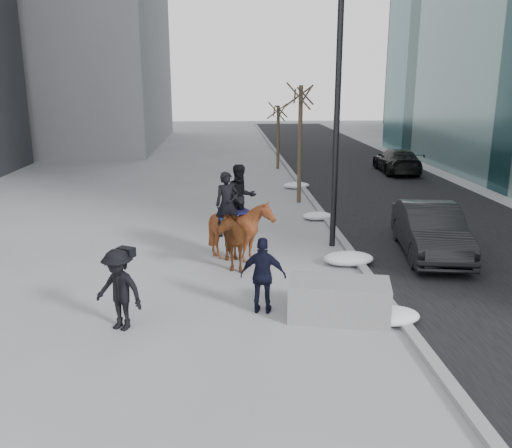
{
  "coord_description": "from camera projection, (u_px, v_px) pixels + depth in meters",
  "views": [
    {
      "loc": [
        -0.79,
        -12.32,
        5.08
      ],
      "look_at": [
        0.0,
        1.2,
        1.5
      ],
      "focal_mm": 38.0,
      "sensor_mm": 36.0,
      "label": 1
    }
  ],
  "objects": [
    {
      "name": "curb",
      "position": [
        314.0,
        203.0,
        23.03
      ],
      "size": [
        0.25,
        90.0,
        0.12
      ],
      "primitive_type": "cube",
      "color": "gray",
      "rests_on": "ground"
    },
    {
      "name": "lamppost",
      "position": [
        338.0,
        84.0,
        16.03
      ],
      "size": [
        0.25,
        0.82,
        9.09
      ],
      "color": "black",
      "rests_on": "ground"
    },
    {
      "name": "tree_near",
      "position": [
        300.0,
        139.0,
        22.76
      ],
      "size": [
        1.2,
        1.2,
        5.47
      ],
      "primitive_type": null,
      "color": "#3C3123",
      "rests_on": "ground"
    },
    {
      "name": "mounted_left",
      "position": [
        227.0,
        232.0,
        15.15
      ],
      "size": [
        1.3,
        2.2,
        2.67
      ],
      "color": "#48260E",
      "rests_on": "ground"
    },
    {
      "name": "car_far",
      "position": [
        397.0,
        161.0,
        30.83
      ],
      "size": [
        2.18,
        4.88,
        1.39
      ],
      "primitive_type": "imported",
      "rotation": [
        0.0,
        0.0,
        3.09
      ],
      "color": "black",
      "rests_on": "ground"
    },
    {
      "name": "mounted_right",
      "position": [
        241.0,
        223.0,
        15.57
      ],
      "size": [
        1.99,
        2.09,
        2.8
      ],
      "color": "#531F10",
      "rests_on": "ground"
    },
    {
      "name": "camera_crew",
      "position": [
        119.0,
        289.0,
        11.25
      ],
      "size": [
        1.31,
        1.11,
        1.75
      ],
      "color": "black",
      "rests_on": "ground"
    },
    {
      "name": "planter",
      "position": [
        339.0,
        300.0,
        11.88
      ],
      "size": [
        2.35,
        1.52,
        0.87
      ],
      "primitive_type": "cube",
      "rotation": [
        0.0,
        0.0,
        -0.21
      ],
      "color": "gray",
      "rests_on": "ground"
    },
    {
      "name": "tree_far",
      "position": [
        278.0,
        134.0,
        31.92
      ],
      "size": [
        1.2,
        1.2,
        4.12
      ],
      "primitive_type": null,
      "color": "#3C3023",
      "rests_on": "ground"
    },
    {
      "name": "car_near",
      "position": [
        431.0,
        230.0,
        16.16
      ],
      "size": [
        2.24,
        4.8,
        1.52
      ],
      "primitive_type": "imported",
      "rotation": [
        0.0,
        0.0,
        -0.14
      ],
      "color": "black",
      "rests_on": "ground"
    },
    {
      "name": "ground",
      "position": [
        259.0,
        296.0,
        13.23
      ],
      "size": [
        120.0,
        120.0,
        0.0
      ],
      "primitive_type": "plane",
      "color": "gray",
      "rests_on": "ground"
    },
    {
      "name": "feeder",
      "position": [
        263.0,
        276.0,
        12.08
      ],
      "size": [
        1.09,
        0.94,
        1.75
      ],
      "color": "black",
      "rests_on": "ground"
    },
    {
      "name": "road",
      "position": [
        406.0,
        203.0,
        23.28
      ],
      "size": [
        8.0,
        90.0,
        0.01
      ],
      "primitive_type": "cube",
      "color": "black",
      "rests_on": "ground"
    },
    {
      "name": "snow_piles",
      "position": [
        332.0,
        236.0,
        17.69
      ],
      "size": [
        1.44,
        16.04,
        0.36
      ],
      "color": "silver",
      "rests_on": "ground"
    }
  ]
}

